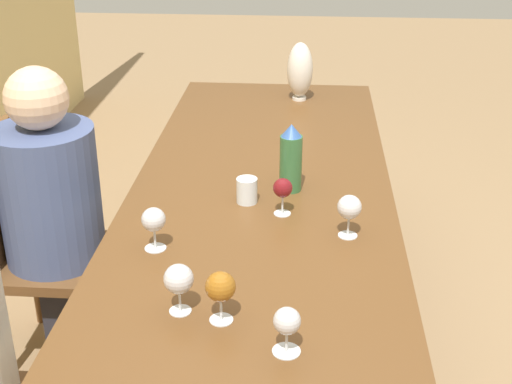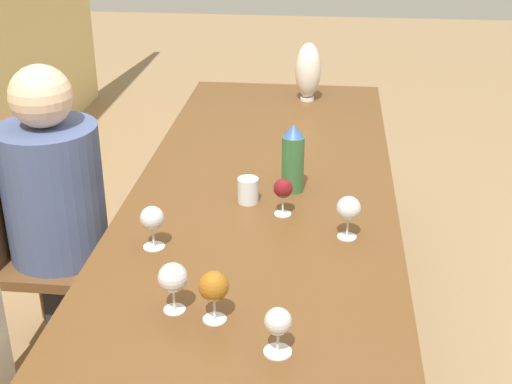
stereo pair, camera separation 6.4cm
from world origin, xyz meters
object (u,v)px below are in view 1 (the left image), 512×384
(wine_glass_1, at_px, (283,189))
(wine_glass_5, at_px, (349,208))
(wine_glass_0, at_px, (179,280))
(wine_glass_4, at_px, (154,221))
(water_bottle, at_px, (291,158))
(chair_far, at_px, (37,244))
(vase, at_px, (300,70))
(person_far, at_px, (56,213))
(wine_glass_3, at_px, (287,322))
(wine_glass_2, at_px, (220,288))
(water_tumbler, at_px, (247,190))

(wine_glass_1, xyz_separation_m, wine_glass_5, (-0.14, -0.21, 0.01))
(wine_glass_0, height_order, wine_glass_4, wine_glass_0)
(water_bottle, bearing_deg, chair_far, 92.26)
(vase, distance_m, person_far, 1.42)
(wine_glass_1, xyz_separation_m, wine_glass_3, (-0.73, -0.04, -0.01))
(wine_glass_5, relative_size, chair_far, 0.15)
(wine_glass_2, xyz_separation_m, chair_far, (0.78, 0.80, -0.34))
(chair_far, bearing_deg, vase, -41.44)
(vase, bearing_deg, water_tumbler, 172.40)
(wine_glass_0, distance_m, wine_glass_5, 0.64)
(wine_glass_2, bearing_deg, wine_glass_4, 34.72)
(wine_glass_4, height_order, person_far, person_far)
(wine_glass_5, bearing_deg, wine_glass_1, 57.23)
(wine_glass_0, bearing_deg, vase, -8.46)
(vase, bearing_deg, wine_glass_3, -179.65)
(wine_glass_1, bearing_deg, vase, -1.35)
(wine_glass_0, xyz_separation_m, wine_glass_4, (0.32, 0.13, -0.00))
(wine_glass_2, height_order, person_far, person_far)
(wine_glass_3, distance_m, wine_glass_5, 0.62)
(wine_glass_3, bearing_deg, water_bottle, 1.33)
(water_tumbler, xyz_separation_m, person_far, (0.08, 0.72, -0.15))
(wine_glass_1, distance_m, chair_far, 1.01)
(water_tumbler, relative_size, wine_glass_5, 0.63)
(water_tumbler, bearing_deg, person_far, 83.98)
(wine_glass_3, relative_size, person_far, 0.10)
(vase, xyz_separation_m, chair_far, (-1.09, 0.96, -0.39))
(water_bottle, distance_m, chair_far, 1.02)
(chair_far, bearing_deg, wine_glass_0, -137.12)
(water_tumbler, xyz_separation_m, wine_glass_5, (-0.22, -0.34, 0.05))
(wine_glass_2, xyz_separation_m, wine_glass_4, (0.36, 0.25, -0.00))
(wine_glass_0, height_order, person_far, person_far)
(wine_glass_3, xyz_separation_m, wine_glass_4, (0.47, 0.42, 0.01))
(wine_glass_2, bearing_deg, wine_glass_5, -35.59)
(water_tumbler, distance_m, wine_glass_4, 0.43)
(wine_glass_4, relative_size, person_far, 0.12)
(wine_glass_0, height_order, wine_glass_3, wine_glass_0)
(water_bottle, height_order, chair_far, water_bottle)
(wine_glass_1, bearing_deg, person_far, 79.45)
(person_far, bearing_deg, wine_glass_4, -131.96)
(water_tumbler, bearing_deg, chair_far, 84.64)
(water_bottle, distance_m, wine_glass_5, 0.38)
(wine_glass_5, relative_size, person_far, 0.12)
(water_bottle, distance_m, wine_glass_1, 0.20)
(wine_glass_0, relative_size, person_far, 0.12)
(water_tumbler, xyz_separation_m, wine_glass_2, (-0.70, 0.00, 0.06))
(wine_glass_1, bearing_deg, chair_far, 80.45)
(vase, distance_m, wine_glass_1, 1.25)
(water_bottle, relative_size, wine_glass_0, 1.78)
(vase, height_order, wine_glass_2, vase)
(water_tumbler, bearing_deg, wine_glass_4, 143.95)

